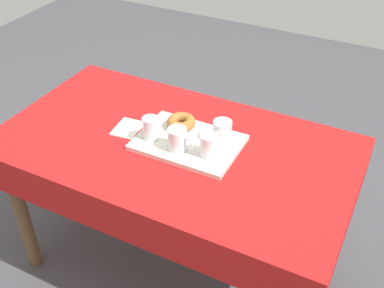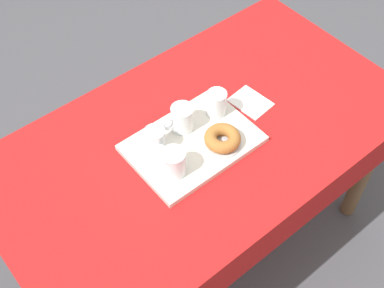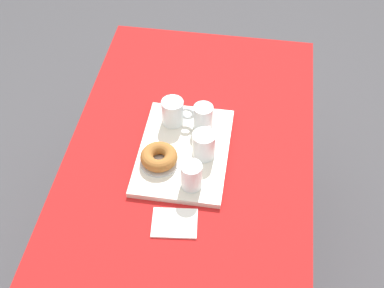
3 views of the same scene
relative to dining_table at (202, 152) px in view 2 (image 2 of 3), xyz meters
name	(u,v)px [view 2 (image 2 of 3)]	position (x,y,z in m)	size (l,w,h in m)	color
ground_plane	(200,240)	(0.00, 0.00, -0.64)	(6.00, 6.00, 0.00)	#47474C
dining_table	(202,152)	(0.00, 0.00, 0.00)	(1.45, 0.81, 0.74)	red
serving_tray	(192,143)	(0.06, 0.02, 0.11)	(0.41, 0.29, 0.02)	silver
tea_mug_left	(173,163)	(0.18, 0.07, 0.16)	(0.08, 0.11, 0.09)	white
tea_mug_right	(182,119)	(0.05, -0.05, 0.16)	(0.11, 0.08, 0.09)	white
water_glass_near	(155,141)	(0.17, -0.03, 0.16)	(0.07, 0.07, 0.09)	white
water_glass_far	(217,104)	(-0.09, -0.03, 0.16)	(0.07, 0.07, 0.09)	white
donut_plate_left	(222,143)	(-0.01, 0.09, 0.12)	(0.12, 0.12, 0.01)	silver
sugar_donut_left	(222,138)	(-0.01, 0.09, 0.15)	(0.12, 0.12, 0.04)	#A3662D
paper_napkin	(250,102)	(-0.22, 0.00, 0.10)	(0.10, 0.13, 0.01)	white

